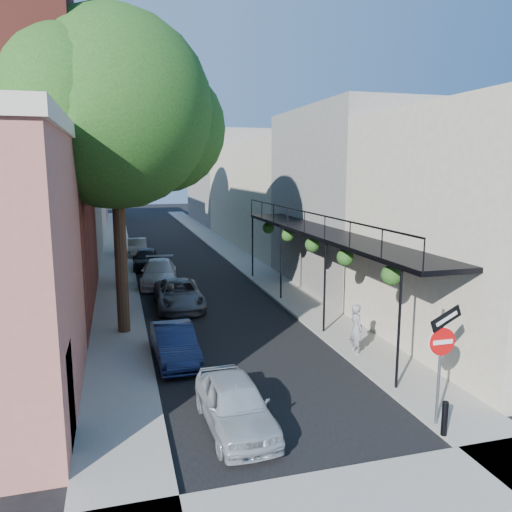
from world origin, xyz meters
TOP-DOWN VIEW (x-y plane):
  - ground at (0.00, 0.00)m, footprint 160.00×160.00m
  - road_surface at (0.00, 30.00)m, footprint 6.00×64.00m
  - sidewalk_left at (-4.00, 30.00)m, footprint 2.00×64.00m
  - sidewalk_right at (4.00, 30.00)m, footprint 2.00×64.00m
  - sidewalk_cross at (0.00, -1.00)m, footprint 12.00×2.00m
  - buildings_left at (-9.30, 28.76)m, footprint 10.10×59.10m
  - buildings_right at (8.99, 29.49)m, footprint 9.80×55.00m
  - sign_post at (3.16, 0.97)m, footprint 0.89×0.17m
  - bollard at (3.00, 0.50)m, footprint 0.14×0.14m
  - oak_near at (-3.37, 10.26)m, footprint 7.48×6.80m
  - oak_mid at (-3.42, 18.23)m, footprint 6.60×6.00m
  - oak_far at (-3.35, 27.27)m, footprint 7.70×7.00m
  - parked_car_a at (-1.40, 2.29)m, footprint 1.57×3.62m
  - parked_car_b at (-2.29, 6.86)m, footprint 1.32×3.52m
  - parked_car_c at (-1.40, 13.04)m, footprint 2.09×4.37m
  - parked_car_d at (-1.87, 17.72)m, footprint 2.26×4.61m
  - parked_car_e at (-2.27, 22.31)m, footprint 1.81×3.87m
  - parked_car_f at (-2.60, 27.23)m, footprint 1.33×3.65m
  - pedestrian at (3.40, 5.63)m, footprint 0.42×0.62m

SIDE VIEW (x-z plane):
  - ground at x=0.00m, z-range 0.00..0.00m
  - road_surface at x=0.00m, z-range 0.00..0.01m
  - sidewalk_left at x=-4.00m, z-range 0.00..0.12m
  - sidewalk_right at x=4.00m, z-range 0.00..0.12m
  - sidewalk_cross at x=0.00m, z-range 0.00..0.12m
  - bollard at x=3.00m, z-range 0.12..0.92m
  - parked_car_b at x=-2.29m, z-range 0.00..1.15m
  - parked_car_f at x=-2.60m, z-range 0.00..1.20m
  - parked_car_c at x=-1.40m, z-range 0.00..1.20m
  - parked_car_a at x=-1.40m, z-range 0.00..1.22m
  - parked_car_e at x=-2.27m, z-range 0.00..1.28m
  - parked_car_d at x=-1.87m, z-range 0.00..1.29m
  - pedestrian at x=3.40m, z-range 0.12..1.77m
  - sign_post at x=3.16m, z-range 0.54..3.53m
  - buildings_right at x=8.99m, z-range -0.58..9.42m
  - buildings_left at x=-9.30m, z-range -1.06..10.94m
  - oak_mid at x=-3.42m, z-range 1.96..12.16m
  - oak_near at x=-3.37m, z-range 2.17..13.59m
  - oak_far at x=-3.35m, z-range 2.31..14.21m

